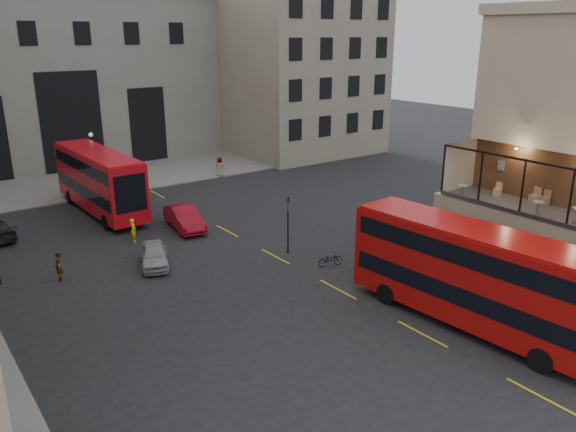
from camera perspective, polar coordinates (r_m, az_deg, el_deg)
ground at (r=29.20m, az=16.05°, el=-10.28°), size 140.00×140.00×0.00m
host_frontage at (r=33.36m, az=23.29°, el=-3.22°), size 3.00×11.00×4.50m
cafe_floor at (r=32.65m, az=23.78°, el=0.55°), size 3.00×10.00×0.10m
gateway at (r=65.19m, az=-22.83°, el=13.09°), size 35.00×10.60×18.00m
building_right at (r=68.72m, az=0.19°, el=15.48°), size 16.60×18.60×20.00m
pavement_far at (r=56.78m, az=-20.12°, el=3.25°), size 40.00×12.00×0.12m
traffic_light_near at (r=35.46m, az=-0.00°, el=-0.16°), size 0.16×0.20×3.80m
street_lamp_b at (r=52.51m, az=-19.09°, el=4.85°), size 0.36×0.36×5.33m
bus_near at (r=28.09m, az=18.15°, el=-5.39°), size 3.73×12.52×4.92m
bus_far at (r=46.22m, az=-18.64°, el=3.64°), size 3.10×12.30×4.88m
car_a at (r=35.12m, az=-13.45°, el=-3.90°), size 2.91×4.28×1.35m
car_b at (r=41.18m, az=-10.48°, el=-0.20°), size 2.39×5.14×1.63m
bicycle at (r=34.38m, az=4.31°, el=-4.39°), size 1.64×0.94×0.82m
cyclist at (r=39.43m, az=-15.45°, el=-1.39°), size 0.45×0.63×1.64m
pedestrian_b at (r=46.80m, az=-18.67°, el=1.49°), size 1.17×1.37×1.84m
pedestrian_c at (r=53.86m, az=-14.67°, el=3.85°), size 0.98×0.44×1.64m
pedestrian_d at (r=55.76m, az=-6.94°, el=4.95°), size 1.07×1.13×1.94m
pedestrian_e at (r=34.67m, az=-22.29°, el=-4.82°), size 0.53×0.68×1.67m
cafe_table_mid at (r=31.68m, az=24.08°, el=0.96°), size 0.55×0.55×0.68m
cafe_table_far at (r=33.64m, az=17.30°, el=2.66°), size 0.54×0.54×0.68m
cafe_chair_b at (r=33.63m, az=24.65°, el=1.45°), size 0.41×0.41×0.82m
cafe_chair_c at (r=33.61m, az=23.75°, el=1.62°), size 0.49×0.49×0.93m
cafe_chair_d at (r=34.50m, az=20.49°, el=2.33°), size 0.45×0.45×0.78m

